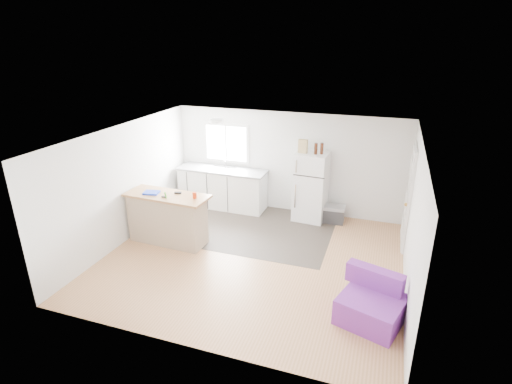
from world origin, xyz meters
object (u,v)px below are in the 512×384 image
Objects in this scene: refrigerator at (311,187)px; bottle_left at (316,149)px; cooler at (333,214)px; purple_seat at (372,304)px; red_cup at (195,195)px; blue_tray at (151,193)px; cleaner_jug at (189,244)px; mop at (168,234)px; bottle_right at (322,149)px; kitchen_cabinets at (223,188)px; peninsula at (168,218)px; cardboard_box at (303,146)px.

bottle_left reaches higher than refrigerator.
purple_seat reaches higher than cooler.
blue_tray is at bearing -176.66° from red_cup.
refrigerator is 2.97× the size of cooler.
mop is (-0.54, 0.11, 0.08)m from cleaner_jug.
bottle_right is at bearing 131.22° from purple_seat.
blue_tray is at bearing -105.60° from kitchen_cabinets.
kitchen_cabinets is 4.13× the size of cooler.
bottle_left reaches higher than mop.
purple_seat is (4.14, -1.19, -0.27)m from peninsula.
mop is at bearing -13.83° from blue_tray.
bottle_left is at bearing -46.60° from refrigerator.
refrigerator is at bearing 129.40° from bottle_left.
red_cup is (-2.44, -2.03, 0.91)m from cooler.
cardboard_box reaches higher than kitchen_cabinets.
bottle_right reaches higher than mop.
bottle_right is at bearing 25.42° from bottle_left.
red_cup is (-3.50, 1.20, 0.85)m from purple_seat.
peninsula is 1.09× the size of refrigerator.
cleaner_jug is 0.55m from mop.
cleaner_jug is at bearing -133.69° from bottle_right.
bottle_right is (2.69, 2.14, 1.49)m from mop.
cardboard_box is (-0.21, -0.08, 0.95)m from refrigerator.
peninsula is 0.33m from mop.
purple_seat is 4.65m from blue_tray.
purple_seat is 3.79m from red_cup.
cardboard_box is at bearing -154.98° from refrigerator.
mop is 3.98× the size of cardboard_box.
mop is 0.91m from blue_tray.
blue_tray is at bearing -145.81° from bottle_right.
mop is 1.07m from red_cup.
peninsula is at bearing -98.15° from kitchen_cabinets.
cardboard_box is (2.00, -0.09, 1.24)m from kitchen_cabinets.
refrigerator is at bearing 36.59° from blue_tray.
cardboard_box is at bearing -1.65° from kitchen_cabinets.
refrigerator is 0.94m from bottle_right.
bottle_left is at bearing 44.61° from red_cup.
cooler is 1.59m from bottle_left.
kitchen_cabinets is 2.77m from cooler.
kitchen_cabinets is at bearing 157.08° from purple_seat.
red_cup is at bearing -135.39° from bottle_left.
bottle_right is (0.20, -0.04, 0.92)m from refrigerator.
refrigerator is (2.53, 2.06, 0.27)m from peninsula.
bottle_right is (-1.40, 3.20, 1.46)m from purple_seat.
cooler is at bearing 48.94° from cleaner_jug.
mop is (-3.03, -2.17, 0.03)m from cooler.
cleaner_jug is 2.84× the size of red_cup.
cleaner_jug is at bearing -19.50° from peninsula.
kitchen_cabinets is at bearing 178.84° from bottle_right.
purple_seat is 3.60× the size of cardboard_box.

